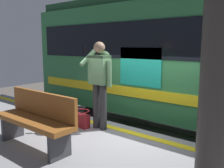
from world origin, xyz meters
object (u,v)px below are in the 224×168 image
at_px(station_column, 220,40).
at_px(bench, 36,118).
at_px(passenger, 100,78).
at_px(handbag, 81,119).

bearing_deg(station_column, bench, 8.47).
bearing_deg(bench, passenger, -98.95).
bearing_deg(passenger, bench, 81.05).
distance_m(passenger, bench, 1.44).
distance_m(handbag, station_column, 3.30).
bearing_deg(station_column, handbag, -14.56).
xyz_separation_m(handbag, bench, (-0.15, 1.13, 0.33)).
bearing_deg(passenger, station_column, 159.35).
relative_size(passenger, bench, 1.05).
bearing_deg(bench, handbag, -82.56).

